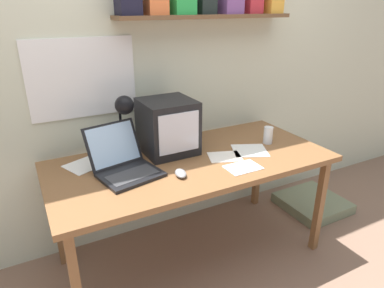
{
  "coord_description": "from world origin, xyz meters",
  "views": [
    {
      "loc": [
        -0.89,
        -1.68,
        1.61
      ],
      "look_at": [
        0.0,
        0.0,
        0.83
      ],
      "focal_mm": 32.0,
      "sensor_mm": 36.0,
      "label": 1
    }
  ],
  "objects_px": {
    "floor_cushion": "(312,203)",
    "crt_monitor": "(168,126)",
    "open_notebook": "(90,163)",
    "printed_handout": "(243,167)",
    "desk_lamp": "(124,114)",
    "juice_glass": "(268,136)",
    "computer_mouse": "(181,173)",
    "loose_paper_near_laptop": "(250,150)",
    "laptop": "(123,161)",
    "loose_paper_near_monitor": "(225,157)",
    "corner_desk": "(192,167)"
  },
  "relations": [
    {
      "from": "loose_paper_near_monitor",
      "to": "loose_paper_near_laptop",
      "type": "xyz_separation_m",
      "value": [
        0.2,
        0.01,
        0.0
      ]
    },
    {
      "from": "floor_cushion",
      "to": "juice_glass",
      "type": "bearing_deg",
      "value": -174.6
    },
    {
      "from": "open_notebook",
      "to": "computer_mouse",
      "type": "bearing_deg",
      "value": -44.37
    },
    {
      "from": "open_notebook",
      "to": "printed_handout",
      "type": "bearing_deg",
      "value": -31.56
    },
    {
      "from": "desk_lamp",
      "to": "loose_paper_near_laptop",
      "type": "relative_size",
      "value": 1.38
    },
    {
      "from": "crt_monitor",
      "to": "laptop",
      "type": "xyz_separation_m",
      "value": [
        -0.34,
        -0.15,
        -0.11
      ]
    },
    {
      "from": "desk_lamp",
      "to": "floor_cushion",
      "type": "bearing_deg",
      "value": -17.2
    },
    {
      "from": "corner_desk",
      "to": "juice_glass",
      "type": "relative_size",
      "value": 14.86
    },
    {
      "from": "crt_monitor",
      "to": "loose_paper_near_laptop",
      "type": "distance_m",
      "value": 0.55
    },
    {
      "from": "floor_cushion",
      "to": "crt_monitor",
      "type": "bearing_deg",
      "value": 174.05
    },
    {
      "from": "crt_monitor",
      "to": "laptop",
      "type": "bearing_deg",
      "value": -157.47
    },
    {
      "from": "crt_monitor",
      "to": "loose_paper_near_monitor",
      "type": "height_order",
      "value": "crt_monitor"
    },
    {
      "from": "computer_mouse",
      "to": "open_notebook",
      "type": "xyz_separation_m",
      "value": [
        -0.41,
        0.4,
        -0.01
      ]
    },
    {
      "from": "laptop",
      "to": "desk_lamp",
      "type": "height_order",
      "value": "desk_lamp"
    },
    {
      "from": "corner_desk",
      "to": "computer_mouse",
      "type": "height_order",
      "value": "computer_mouse"
    },
    {
      "from": "juice_glass",
      "to": "printed_handout",
      "type": "distance_m",
      "value": 0.44
    },
    {
      "from": "computer_mouse",
      "to": "laptop",
      "type": "bearing_deg",
      "value": 142.69
    },
    {
      "from": "corner_desk",
      "to": "computer_mouse",
      "type": "xyz_separation_m",
      "value": [
        -0.16,
        -0.17,
        0.07
      ]
    },
    {
      "from": "desk_lamp",
      "to": "juice_glass",
      "type": "height_order",
      "value": "desk_lamp"
    },
    {
      "from": "desk_lamp",
      "to": "loose_paper_near_laptop",
      "type": "distance_m",
      "value": 0.83
    },
    {
      "from": "printed_handout",
      "to": "laptop",
      "type": "bearing_deg",
      "value": 156.25
    },
    {
      "from": "floor_cushion",
      "to": "desk_lamp",
      "type": "bearing_deg",
      "value": 173.38
    },
    {
      "from": "corner_desk",
      "to": "juice_glass",
      "type": "distance_m",
      "value": 0.59
    },
    {
      "from": "loose_paper_near_laptop",
      "to": "open_notebook",
      "type": "bearing_deg",
      "value": 163.05
    },
    {
      "from": "crt_monitor",
      "to": "juice_glass",
      "type": "bearing_deg",
      "value": -16.71
    },
    {
      "from": "crt_monitor",
      "to": "loose_paper_near_monitor",
      "type": "relative_size",
      "value": 1.41
    },
    {
      "from": "crt_monitor",
      "to": "computer_mouse",
      "type": "bearing_deg",
      "value": -103.86
    },
    {
      "from": "loose_paper_near_laptop",
      "to": "printed_handout",
      "type": "bearing_deg",
      "value": -135.34
    },
    {
      "from": "computer_mouse",
      "to": "loose_paper_near_monitor",
      "type": "xyz_separation_m",
      "value": [
        0.35,
        0.1,
        -0.01
      ]
    },
    {
      "from": "open_notebook",
      "to": "loose_paper_near_laptop",
      "type": "xyz_separation_m",
      "value": [
        0.96,
        -0.29,
        0.0
      ]
    },
    {
      "from": "corner_desk",
      "to": "open_notebook",
      "type": "bearing_deg",
      "value": 157.85
    },
    {
      "from": "crt_monitor",
      "to": "floor_cushion",
      "type": "relative_size",
      "value": 0.7
    },
    {
      "from": "printed_handout",
      "to": "loose_paper_near_monitor",
      "type": "relative_size",
      "value": 0.85
    },
    {
      "from": "desk_lamp",
      "to": "juice_glass",
      "type": "relative_size",
      "value": 3.37
    },
    {
      "from": "crt_monitor",
      "to": "loose_paper_near_laptop",
      "type": "bearing_deg",
      "value": -27.83
    },
    {
      "from": "desk_lamp",
      "to": "printed_handout",
      "type": "height_order",
      "value": "desk_lamp"
    },
    {
      "from": "loose_paper_near_laptop",
      "to": "laptop",
      "type": "bearing_deg",
      "value": 173.44
    },
    {
      "from": "printed_handout",
      "to": "loose_paper_near_monitor",
      "type": "distance_m",
      "value": 0.18
    },
    {
      "from": "open_notebook",
      "to": "desk_lamp",
      "type": "bearing_deg",
      "value": -1.5
    },
    {
      "from": "laptop",
      "to": "juice_glass",
      "type": "height_order",
      "value": "laptop"
    },
    {
      "from": "crt_monitor",
      "to": "desk_lamp",
      "type": "xyz_separation_m",
      "value": [
        -0.26,
        0.05,
        0.11
      ]
    },
    {
      "from": "corner_desk",
      "to": "desk_lamp",
      "type": "bearing_deg",
      "value": 146.45
    },
    {
      "from": "desk_lamp",
      "to": "floor_cushion",
      "type": "height_order",
      "value": "desk_lamp"
    },
    {
      "from": "loose_paper_near_monitor",
      "to": "desk_lamp",
      "type": "bearing_deg",
      "value": 151.28
    },
    {
      "from": "corner_desk",
      "to": "printed_handout",
      "type": "height_order",
      "value": "printed_handout"
    },
    {
      "from": "corner_desk",
      "to": "laptop",
      "type": "xyz_separation_m",
      "value": [
        -0.42,
        0.03,
        0.12
      ]
    },
    {
      "from": "open_notebook",
      "to": "floor_cushion",
      "type": "distance_m",
      "value": 1.89
    },
    {
      "from": "loose_paper_near_monitor",
      "to": "open_notebook",
      "type": "xyz_separation_m",
      "value": [
        -0.76,
        0.3,
        0.0
      ]
    },
    {
      "from": "printed_handout",
      "to": "open_notebook",
      "type": "relative_size",
      "value": 0.62
    },
    {
      "from": "computer_mouse",
      "to": "printed_handout",
      "type": "distance_m",
      "value": 0.37
    }
  ]
}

